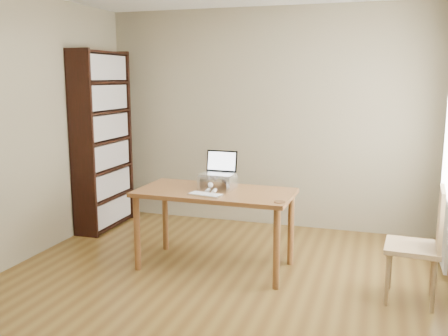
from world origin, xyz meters
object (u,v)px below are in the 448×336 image
at_px(desk, 215,200).
at_px(laptop, 219,168).
at_px(keyboard, 205,195).
at_px(bookshelf, 103,141).
at_px(chair, 423,241).
at_px(cat, 216,181).

xyz_separation_m(desk, laptop, (0.00, 0.13, 0.28)).
distance_m(desk, keyboard, 0.24).
relative_size(desk, laptop, 4.75).
relative_size(desk, keyboard, 4.58).
height_order(bookshelf, keyboard, bookshelf).
distance_m(laptop, chair, 1.89).
xyz_separation_m(bookshelf, cat, (1.66, -0.75, -0.23)).
bearing_deg(bookshelf, cat, -24.16).
distance_m(laptop, keyboard, 0.40).
bearing_deg(laptop, cat, -135.19).
distance_m(bookshelf, cat, 1.84).
bearing_deg(bookshelf, chair, -16.92).
distance_m(cat, chair, 1.89).
bearing_deg(keyboard, bookshelf, 158.01).
bearing_deg(desk, bookshelf, 154.50).
bearing_deg(bookshelf, keyboard, -32.79).
xyz_separation_m(bookshelf, keyboard, (1.67, -1.08, -0.29)).
height_order(desk, cat, cat).
bearing_deg(keyboard, cat, 102.16).
height_order(laptop, cat, laptop).
xyz_separation_m(desk, cat, (-0.02, 0.11, 0.16)).
relative_size(keyboard, cat, 0.65).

